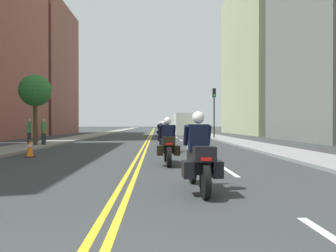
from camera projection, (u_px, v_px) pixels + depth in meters
name	position (u px, v px, depth m)	size (l,w,h in m)	color
ground_plane	(152.00, 133.00, 49.38)	(264.00, 264.00, 0.00)	#313435
sidewalk_left	(107.00, 133.00, 49.12)	(2.44, 144.00, 0.12)	gray
sidewalk_right	(196.00, 133.00, 49.63)	(2.44, 144.00, 0.12)	gray
centreline_yellow_inner	(151.00, 133.00, 49.37)	(0.12, 132.00, 0.01)	yellow
centreline_yellow_outer	(152.00, 133.00, 49.38)	(0.12, 132.00, 0.01)	yellow
lane_dashes_white	(179.00, 139.00, 30.49)	(0.14, 56.40, 0.01)	silver
building_right_1	(331.00, 13.00, 26.64)	(6.66, 12.52, 21.31)	slate
building_left_2	(43.00, 70.00, 45.02)	(6.71, 13.56, 18.09)	brown
building_right_2	(268.00, 58.00, 45.11)	(9.12, 19.99, 21.49)	#A0AB7F
motorcycle_0	(199.00, 159.00, 6.58)	(0.77, 2.29, 1.66)	black
motorcycle_1	(168.00, 146.00, 10.95)	(0.77, 2.32, 1.63)	black
motorcycle_2	(167.00, 139.00, 15.96)	(0.78, 2.09, 1.59)	black
motorcycle_3	(164.00, 136.00, 20.75)	(0.77, 2.18, 1.59)	black
motorcycle_4	(163.00, 133.00, 25.79)	(0.78, 2.33, 1.59)	black
motorcycle_5	(162.00, 132.00, 30.19)	(0.77, 2.14, 1.66)	black
motorcycle_6	(160.00, 131.00, 35.18)	(0.78, 2.15, 1.63)	black
motorcycle_7	(161.00, 130.00, 39.39)	(0.77, 2.13, 1.64)	black
traffic_cone_2	(30.00, 148.00, 13.44)	(0.37, 0.37, 0.75)	black
traffic_light_near	(214.00, 104.00, 29.55)	(0.28, 0.38, 4.69)	black
pedestrian_0	(29.00, 132.00, 20.83)	(0.35, 0.42, 1.74)	#26292E
pedestrian_1	(44.00, 132.00, 19.68)	(0.38, 0.50, 1.72)	#212C34
street_tree_0	(35.00, 91.00, 19.43)	(1.93, 1.93, 4.40)	#493B24
parked_truck	(183.00, 125.00, 42.65)	(2.20, 6.50, 2.80)	silver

